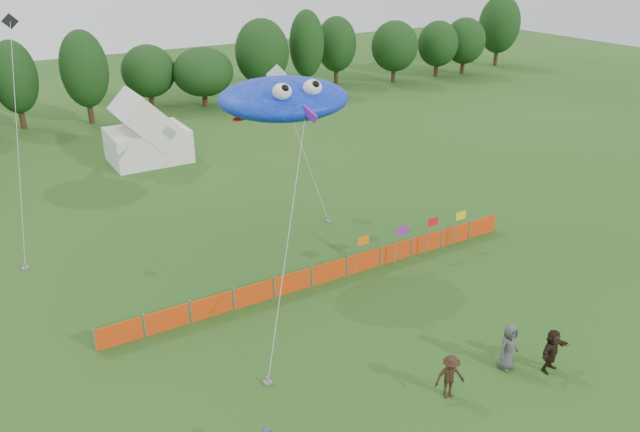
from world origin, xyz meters
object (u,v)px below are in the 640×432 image
spectator_f (552,351)px  stingray_kite (280,97)px  spectator_c (450,377)px  spectator_e (508,347)px  barrier_fence (329,272)px  tent_right (147,135)px

spectator_f → stingray_kite: size_ratio=0.10×
spectator_c → spectator_e: size_ratio=0.90×
spectator_c → spectator_f: bearing=7.8°
stingray_kite → spectator_e: bearing=-77.9°
spectator_e → stingray_kite: (-2.78, 12.95, 7.29)m
spectator_c → stingray_kite: 15.01m
barrier_fence → spectator_e: (2.34, -9.15, 0.46)m
spectator_c → spectator_f: spectator_f is taller
tent_right → barrier_fence: 22.18m
spectator_e → spectator_f: bearing=-42.0°
tent_right → spectator_e: bearing=-82.0°
tent_right → spectator_c: bearing=-87.5°
tent_right → spectator_f: (5.69, -32.15, -1.11)m
spectator_e → stingray_kite: size_ratio=0.11×
spectator_e → spectator_f: 1.61m
barrier_fence → spectator_c: size_ratio=12.67×
spectator_f → stingray_kite: bearing=96.7°
barrier_fence → tent_right: bearing=95.3°
tent_right → spectator_f: bearing=-80.0°
spectator_c → tent_right: bearing=111.3°
spectator_c → stingray_kite: size_ratio=0.10×
tent_right → spectator_c: 31.36m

